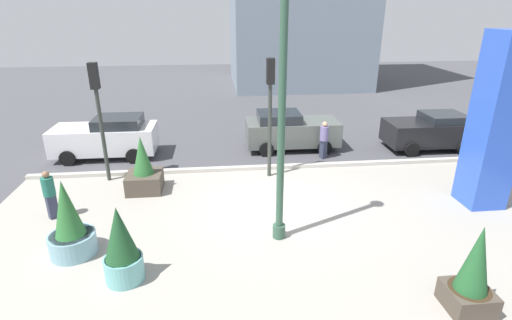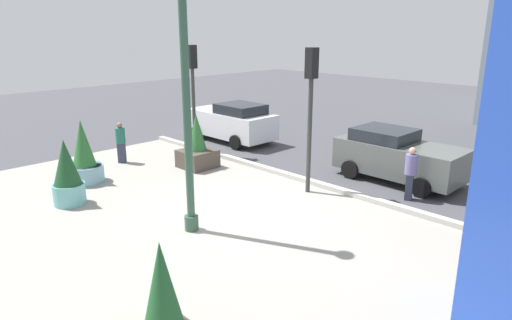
% 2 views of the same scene
% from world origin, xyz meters
% --- Properties ---
extents(ground_plane, '(60.00, 60.00, 0.00)m').
position_xyz_m(ground_plane, '(0.00, 4.00, 0.00)').
color(ground_plane, '#47474C').
extents(plaza_pavement, '(18.00, 10.00, 0.02)m').
position_xyz_m(plaza_pavement, '(0.00, -2.00, 0.00)').
color(plaza_pavement, '#9E998E').
rests_on(plaza_pavement, ground_plane).
extents(curb_strip, '(18.00, 0.24, 0.16)m').
position_xyz_m(curb_strip, '(0.00, 3.12, 0.08)').
color(curb_strip, '#B7B2A8').
rests_on(curb_strip, ground_plane).
extents(lamp_post, '(0.44, 0.44, 6.82)m').
position_xyz_m(lamp_post, '(-0.05, -1.90, 3.33)').
color(lamp_post, '#335642').
rests_on(lamp_post, ground_plane).
extents(potted_plant_mid_plaza, '(0.93, 0.93, 2.07)m').
position_xyz_m(potted_plant_mid_plaza, '(3.57, -5.14, 0.89)').
color(potted_plant_mid_plaza, '#4C4238').
rests_on(potted_plant_mid_plaza, ground_plane).
extents(potted_plant_near_right, '(1.21, 1.21, 2.03)m').
position_xyz_m(potted_plant_near_right, '(-4.32, 1.63, 0.75)').
color(potted_plant_near_right, '#4C4238').
rests_on(potted_plant_near_right, ground_plane).
extents(potted_plant_by_pillar, '(1.20, 1.20, 2.15)m').
position_xyz_m(potted_plant_by_pillar, '(-5.61, -2.11, 0.85)').
color(potted_plant_by_pillar, '#7AA8B7').
rests_on(potted_plant_by_pillar, ground_plane).
extents(potted_plant_near_left, '(0.92, 0.92, 1.97)m').
position_xyz_m(potted_plant_near_left, '(-4.03, -3.35, 0.91)').
color(potted_plant_near_left, '#6BB2B2').
rests_on(potted_plant_near_left, ground_plane).
extents(traffic_light_corner, '(0.28, 0.42, 4.48)m').
position_xyz_m(traffic_light_corner, '(0.27, 2.46, 3.04)').
color(traffic_light_corner, '#333833').
rests_on(traffic_light_corner, ground_plane).
extents(traffic_light_far_side, '(0.28, 0.42, 4.39)m').
position_xyz_m(traffic_light_far_side, '(-5.83, 2.70, 2.98)').
color(traffic_light_far_side, '#333833').
rests_on(traffic_light_far_side, ground_plane).
extents(car_passing_lane, '(4.32, 2.08, 1.78)m').
position_xyz_m(car_passing_lane, '(-6.44, 5.30, 0.89)').
color(car_passing_lane, silver).
rests_on(car_passing_lane, ground_plane).
extents(car_curb_east, '(4.20, 2.12, 1.72)m').
position_xyz_m(car_curb_east, '(1.67, 5.51, 0.87)').
color(car_curb_east, '#565B56').
rests_on(car_curb_east, ground_plane).
extents(pedestrian_on_sidewalk, '(0.51, 0.51, 1.58)m').
position_xyz_m(pedestrian_on_sidewalk, '(-6.85, -0.07, 0.88)').
color(pedestrian_on_sidewalk, '#33384C').
rests_on(pedestrian_on_sidewalk, ground_plane).
extents(pedestrian_by_curb, '(0.46, 0.46, 1.64)m').
position_xyz_m(pedestrian_by_curb, '(2.85, 4.11, 0.91)').
color(pedestrian_by_curb, '#33384C').
rests_on(pedestrian_by_curb, ground_plane).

